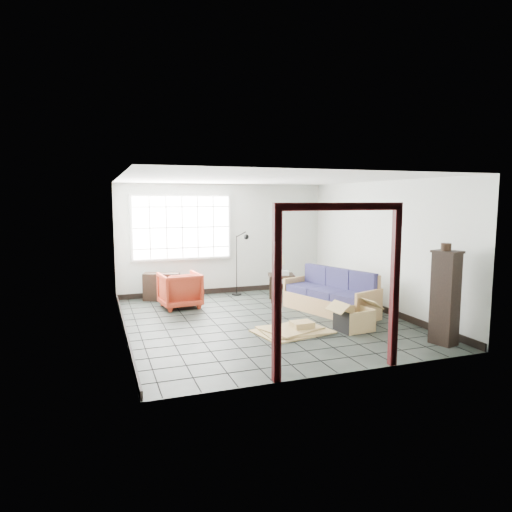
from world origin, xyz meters
name	(u,v)px	position (x,y,z in m)	size (l,w,h in m)	color
ground	(264,321)	(0.00, 0.00, 0.00)	(5.50, 5.50, 0.00)	black
room_shell	(264,230)	(0.00, 0.03, 1.68)	(5.02, 5.52, 2.61)	silver
window_panel	(182,227)	(-1.00, 2.70, 1.60)	(2.32, 0.08, 1.52)	silver
doorway_trim	(339,268)	(0.00, -2.70, 1.38)	(1.80, 0.08, 2.20)	#390D0E
futon_sofa	(332,297)	(1.50, 0.15, 0.31)	(1.33, 2.10, 0.87)	olive
armchair	(180,288)	(-1.27, 1.59, 0.40)	(0.79, 0.74, 0.81)	maroon
side_table	(281,279)	(0.94, 1.42, 0.49)	(0.68, 0.68, 0.60)	black
table_lamp	(279,260)	(0.89, 1.46, 0.91)	(0.37, 0.37, 0.45)	black
projector	(282,273)	(0.93, 1.35, 0.65)	(0.33, 0.29, 0.10)	silver
floor_lamp	(241,261)	(0.32, 2.37, 0.80)	(0.41, 0.26, 1.49)	black
console_shelf	(162,287)	(-1.54, 2.40, 0.31)	(0.84, 0.56, 0.61)	black
tall_shelf	(445,297)	(2.15, -2.21, 0.75)	(0.40, 0.46, 1.46)	black
pot	(446,247)	(2.12, -2.21, 1.52)	(0.20, 0.20, 0.11)	black
open_box	(354,320)	(1.24, -1.10, 0.19)	(0.97, 0.55, 0.52)	#9B804B
cardboard_pile	(294,329)	(0.22, -0.86, 0.05)	(1.37, 1.10, 0.18)	#9B804B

